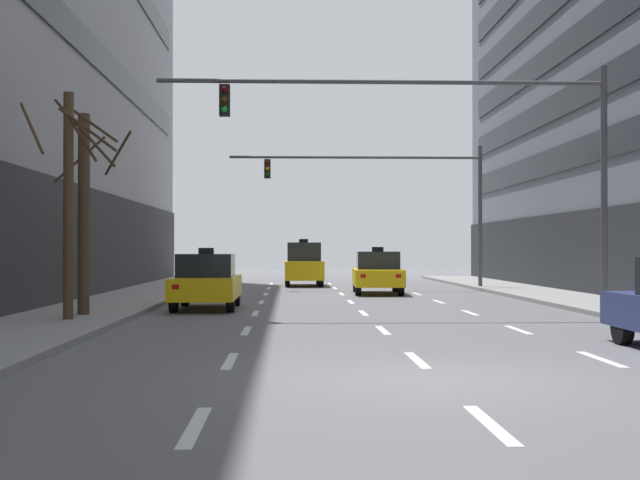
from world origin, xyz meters
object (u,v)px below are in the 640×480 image
Objects in this scene: taxi_driving_0 at (207,282)px; street_tree_0 at (85,209)px; traffic_signal_1 at (399,187)px; taxi_driving_1 at (377,273)px; taxi_driving_2 at (304,264)px; traffic_signal_0 at (462,135)px; street_tree_2 at (68,200)px.

street_tree_0 is at bearing -126.40° from taxi_driving_0.
traffic_signal_1 is 2.11× the size of street_tree_0.
taxi_driving_1 is 1.05× the size of taxi_driving_2.
traffic_signal_0 reaches higher than street_tree_0.
taxi_driving_1 is 11.98m from traffic_signal_0.
taxi_driving_2 reaches higher than taxi_driving_0.
taxi_driving_2 is 6.62m from traffic_signal_1.
taxi_driving_1 is 0.86× the size of street_tree_0.
taxi_driving_0 is 0.96× the size of taxi_driving_1.
street_tree_2 is (-2.75, -5.23, 2.14)m from taxi_driving_0.
taxi_driving_2 is 0.82× the size of street_tree_0.
taxi_driving_0 is 0.82× the size of street_tree_2.
street_tree_0 is at bearing -125.82° from taxi_driving_1.
taxi_driving_0 is at bearing -125.56° from taxi_driving_1.
taxi_driving_1 is 16.32m from street_tree_2.
taxi_driving_2 is 21.87m from street_tree_2.
taxi_driving_2 is (3.15, 15.74, 0.23)m from taxi_driving_0.
street_tree_2 is (-9.86, -2.39, -1.91)m from traffic_signal_0.
traffic_signal_0 is (1.12, -11.22, 4.03)m from taxi_driving_1.
traffic_signal_1 reaches higher than taxi_driving_0.
taxi_driving_0 is at bearing 158.25° from traffic_signal_0.
street_tree_0 reaches higher than taxi_driving_1.
traffic_signal_1 is 20.06m from street_tree_2.
taxi_driving_1 is at bearing -110.42° from traffic_signal_1.
taxi_driving_0 is at bearing -101.32° from taxi_driving_2.
street_tree_2 is at bearing -120.33° from traffic_signal_1.
taxi_driving_1 is (5.99, 8.38, 0.02)m from taxi_driving_0.
traffic_signal_0 is 1.08× the size of traffic_signal_1.
street_tree_2 is (-0.02, -1.53, 0.14)m from street_tree_0.
taxi_driving_2 is at bearing 73.18° from street_tree_0.
street_tree_0 is (-8.72, -12.08, 1.99)m from taxi_driving_1.
traffic_signal_0 is at bearing 13.63° from street_tree_2.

